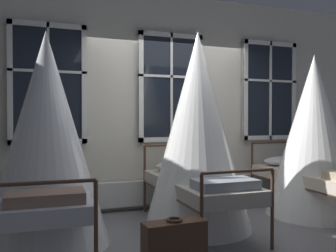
{
  "coord_description": "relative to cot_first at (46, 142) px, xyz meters",
  "views": [
    {
      "loc": [
        -1.84,
        -3.96,
        1.33
      ],
      "look_at": [
        -0.43,
        0.05,
        1.25
      ],
      "focal_mm": 38.09,
      "sensor_mm": 36.0,
      "label": 1
    }
  ],
  "objects": [
    {
      "name": "cot_second",
      "position": [
        1.76,
        0.04,
        0.06
      ],
      "size": [
        1.32,
        1.94,
        2.4
      ],
      "rotation": [
        0.0,
        0.0,
        1.58
      ],
      "color": "#4C3323",
      "rests_on": "ground"
    },
    {
      "name": "back_wall_with_windows",
      "position": [
        1.8,
        1.23,
        0.53
      ],
      "size": [
        7.55,
        0.1,
        3.24
      ],
      "primitive_type": "cube",
      "color": "beige",
      "rests_on": "ground"
    },
    {
      "name": "ground",
      "position": [
        1.8,
        -0.0,
        -1.09
      ],
      "size": [
        17.07,
        17.07,
        0.0
      ],
      "primitive_type": "plane",
      "color": "slate"
    },
    {
      "name": "window_bank",
      "position": [
        1.8,
        1.11,
        -0.01
      ],
      "size": [
        4.55,
        0.1,
        2.57
      ],
      "color": "black",
      "rests_on": "ground"
    },
    {
      "name": "cot_first",
      "position": [
        0.0,
        0.0,
        0.0
      ],
      "size": [
        1.32,
        1.94,
        2.27
      ],
      "rotation": [
        0.0,
        0.0,
        1.55
      ],
      "color": "#4C3323",
      "rests_on": "ground"
    },
    {
      "name": "cot_third",
      "position": [
        3.54,
        0.06,
        -0.02
      ],
      "size": [
        1.32,
        1.94,
        2.24
      ],
      "rotation": [
        0.0,
        0.0,
        1.56
      ],
      "color": "#4C3323",
      "rests_on": "ground"
    },
    {
      "name": "suitcase_dark",
      "position": [
        1.05,
        -1.06,
        -0.87
      ],
      "size": [
        0.57,
        0.25,
        0.47
      ],
      "rotation": [
        0.0,
        0.0,
        0.06
      ],
      "color": "#472D1E",
      "rests_on": "ground"
    }
  ]
}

